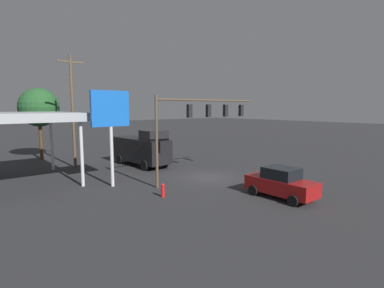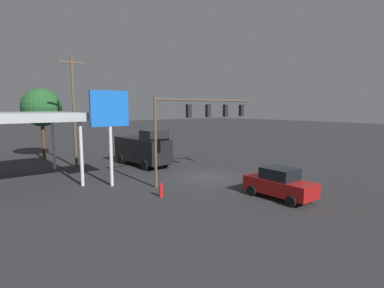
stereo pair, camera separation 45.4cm
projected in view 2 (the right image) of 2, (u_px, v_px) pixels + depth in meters
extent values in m
plane|color=#2D2D30|center=(207.00, 177.00, 24.33)|extent=(200.00, 200.00, 0.00)
cylinder|color=brown|center=(155.00, 142.00, 20.83)|extent=(0.20, 0.20, 6.50)
cylinder|color=brown|center=(209.00, 100.00, 23.56)|extent=(9.95, 0.14, 0.14)
cube|color=black|center=(189.00, 111.00, 22.41)|extent=(0.36, 0.28, 1.00)
sphere|color=#360505|center=(187.00, 107.00, 22.51)|extent=(0.22, 0.22, 0.22)
sphere|color=yellow|center=(187.00, 111.00, 22.55)|extent=(0.22, 0.22, 0.22)
sphere|color=black|center=(187.00, 115.00, 22.59)|extent=(0.22, 0.22, 0.22)
cube|color=black|center=(208.00, 111.00, 23.61)|extent=(0.36, 0.28, 1.00)
sphere|color=#360505|center=(207.00, 107.00, 23.72)|extent=(0.22, 0.22, 0.22)
sphere|color=yellow|center=(207.00, 111.00, 23.76)|extent=(0.22, 0.22, 0.22)
sphere|color=black|center=(207.00, 115.00, 23.79)|extent=(0.22, 0.22, 0.22)
cube|color=black|center=(226.00, 111.00, 24.82)|extent=(0.36, 0.28, 1.00)
sphere|color=#360505|center=(224.00, 107.00, 24.93)|extent=(0.22, 0.22, 0.22)
sphere|color=yellow|center=(224.00, 111.00, 24.96)|extent=(0.22, 0.22, 0.22)
sphere|color=black|center=(224.00, 114.00, 25.00)|extent=(0.22, 0.22, 0.22)
cube|color=black|center=(241.00, 110.00, 26.03)|extent=(0.36, 0.28, 1.00)
sphere|color=#360505|center=(240.00, 107.00, 26.13)|extent=(0.22, 0.22, 0.22)
sphere|color=yellow|center=(240.00, 110.00, 26.17)|extent=(0.22, 0.22, 0.22)
sphere|color=black|center=(240.00, 114.00, 26.20)|extent=(0.22, 0.22, 0.22)
cylinder|color=brown|center=(74.00, 113.00, 27.69)|extent=(0.26, 0.26, 10.33)
cube|color=brown|center=(72.00, 62.00, 27.14)|extent=(2.40, 0.14, 0.14)
cube|color=#B2B7BC|center=(8.00, 117.00, 21.65)|extent=(8.90, 8.75, 0.60)
cube|color=red|center=(1.00, 115.00, 25.05)|extent=(8.90, 0.06, 0.36)
cylinder|color=silver|center=(53.00, 144.00, 27.28)|extent=(0.24, 0.24, 4.68)
cylinder|color=silver|center=(81.00, 154.00, 21.44)|extent=(0.24, 0.24, 4.68)
cylinder|color=silver|center=(111.00, 139.00, 21.26)|extent=(0.24, 0.24, 6.82)
cube|color=blue|center=(110.00, 109.00, 21.00)|extent=(2.78, 0.24, 2.50)
cube|color=black|center=(109.00, 109.00, 21.10)|extent=(1.95, 0.04, 0.88)
cube|color=black|center=(142.00, 149.00, 29.13)|extent=(2.66, 6.91, 2.20)
cube|color=black|center=(154.00, 135.00, 27.39)|extent=(2.21, 1.91, 0.90)
cylinder|color=black|center=(165.00, 162.00, 28.41)|extent=(0.27, 0.97, 0.96)
cylinder|color=black|center=(145.00, 165.00, 26.86)|extent=(0.27, 0.97, 0.96)
cylinder|color=black|center=(140.00, 156.00, 31.68)|extent=(0.27, 0.97, 0.96)
cylinder|color=black|center=(120.00, 159.00, 30.13)|extent=(0.27, 0.97, 0.96)
cube|color=maroon|center=(279.00, 186.00, 18.63)|extent=(1.80, 4.40, 0.90)
cube|color=black|center=(280.00, 173.00, 18.54)|extent=(1.66, 2.00, 0.70)
cylinder|color=black|center=(308.00, 196.00, 18.15)|extent=(0.22, 0.66, 0.66)
cylinder|color=black|center=(291.00, 201.00, 17.01)|extent=(0.22, 0.66, 0.66)
cylinder|color=black|center=(269.00, 186.00, 20.37)|extent=(0.22, 0.66, 0.66)
cylinder|color=black|center=(252.00, 191.00, 19.22)|extent=(0.22, 0.66, 0.66)
cylinder|color=#4C331E|center=(43.00, 140.00, 32.73)|extent=(0.36, 0.36, 4.20)
sphere|color=#235628|center=(41.00, 107.00, 32.30)|extent=(4.13, 4.13, 4.13)
cylinder|color=red|center=(161.00, 191.00, 18.98)|extent=(0.24, 0.24, 0.70)
sphere|color=red|center=(161.00, 185.00, 18.93)|extent=(0.22, 0.22, 0.22)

